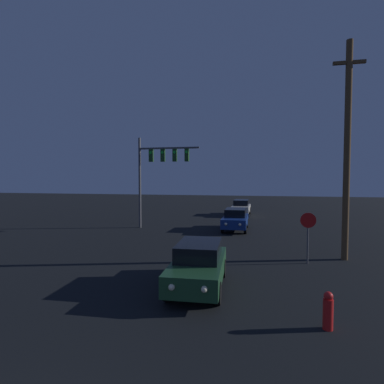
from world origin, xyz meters
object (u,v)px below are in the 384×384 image
(stop_sign, at_px, (308,229))
(fire_hydrant, at_px, (328,311))
(traffic_signal_mast, at_px, (158,165))
(car_far, at_px, (241,207))
(utility_pole, at_px, (347,149))
(car_near, at_px, (199,264))
(car_mid, at_px, (235,219))

(stop_sign, xyz_separation_m, fire_hydrant, (-0.50, -5.78, -1.05))
(traffic_signal_mast, bearing_deg, car_far, 57.83)
(stop_sign, bearing_deg, fire_hydrant, -94.92)
(stop_sign, xyz_separation_m, utility_pole, (1.74, 1.00, 3.45))
(car_near, height_order, stop_sign, stop_sign)
(car_mid, relative_size, stop_sign, 1.84)
(car_near, bearing_deg, car_mid, -94.96)
(fire_hydrant, bearing_deg, utility_pole, 71.70)
(car_near, bearing_deg, fire_hydrant, 147.38)
(traffic_signal_mast, xyz_separation_m, stop_sign, (9.07, -7.27, -3.07))
(car_near, distance_m, traffic_signal_mast, 12.61)
(traffic_signal_mast, bearing_deg, fire_hydrant, -56.68)
(car_near, bearing_deg, traffic_signal_mast, -67.54)
(car_mid, distance_m, stop_sign, 8.46)
(car_far, distance_m, fire_hydrant, 22.18)
(utility_pole, relative_size, fire_hydrant, 10.38)
(car_near, height_order, traffic_signal_mast, traffic_signal_mast)
(car_mid, bearing_deg, utility_pole, 129.54)
(traffic_signal_mast, relative_size, utility_pole, 0.68)
(car_far, bearing_deg, fire_hydrant, 100.15)
(traffic_signal_mast, distance_m, utility_pole, 12.51)
(car_near, height_order, fire_hydrant, car_near)
(car_near, relative_size, utility_pole, 0.42)
(car_far, xyz_separation_m, fire_hydrant, (2.96, -21.98, -0.32))
(car_mid, height_order, traffic_signal_mast, traffic_signal_mast)
(car_mid, xyz_separation_m, car_far, (0.05, 8.54, 0.00))
(car_mid, height_order, fire_hydrant, car_mid)
(car_far, bearing_deg, stop_sign, 104.52)
(car_mid, xyz_separation_m, fire_hydrant, (3.01, -13.44, -0.32))
(stop_sign, distance_m, fire_hydrant, 5.89)
(car_near, height_order, car_far, same)
(utility_pole, height_order, fire_hydrant, utility_pole)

